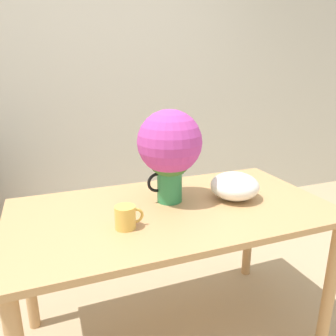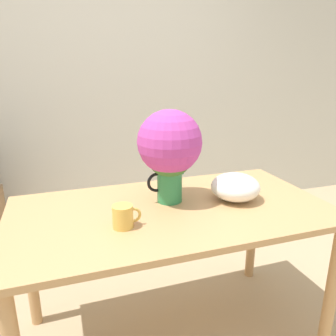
{
  "view_description": "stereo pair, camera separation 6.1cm",
  "coord_description": "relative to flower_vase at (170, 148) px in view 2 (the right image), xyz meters",
  "views": [
    {
      "loc": [
        -0.49,
        -1.25,
        1.43
      ],
      "look_at": [
        0.07,
        0.2,
        0.95
      ],
      "focal_mm": 35.0,
      "sensor_mm": 36.0,
      "label": 1
    },
    {
      "loc": [
        -0.43,
        -1.27,
        1.43
      ],
      "look_at": [
        0.07,
        0.2,
        0.95
      ],
      "focal_mm": 35.0,
      "sensor_mm": 36.0,
      "label": 2
    }
  ],
  "objects": [
    {
      "name": "flower_vase",
      "position": [
        0.0,
        0.0,
        0.0
      ],
      "size": [
        0.32,
        0.32,
        0.47
      ],
      "color": "#2D844C",
      "rests_on": "table"
    },
    {
      "name": "white_bowl",
      "position": [
        0.33,
        -0.09,
        -0.21
      ],
      "size": [
        0.25,
        0.25,
        0.14
      ],
      "color": "white",
      "rests_on": "table"
    },
    {
      "name": "table",
      "position": [
        -0.02,
        -0.09,
        -0.38
      ],
      "size": [
        1.54,
        0.82,
        0.77
      ],
      "color": "tan",
      "rests_on": "ground_plane"
    },
    {
      "name": "coffee_mug",
      "position": [
        -0.28,
        -0.21,
        -0.23
      ],
      "size": [
        0.12,
        0.09,
        0.1
      ],
      "color": "gold",
      "rests_on": "table"
    },
    {
      "name": "wall_back",
      "position": [
        -0.08,
        1.57,
        0.25
      ],
      "size": [
        8.0,
        0.05,
        2.6
      ],
      "color": "silver",
      "rests_on": "ground_plane"
    }
  ]
}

